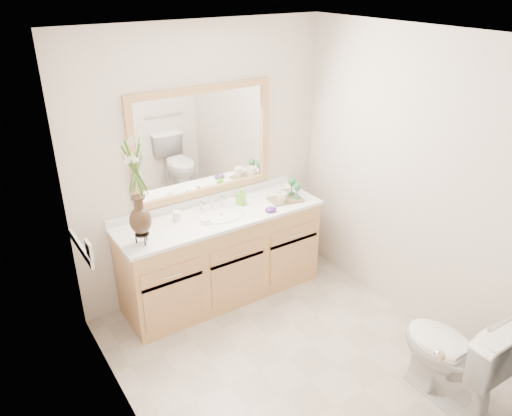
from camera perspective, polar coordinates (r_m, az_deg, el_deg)
floor at (r=4.09m, az=3.57°, el=-16.63°), size 2.60×2.60×0.00m
ceiling at (r=3.04m, az=4.87°, el=19.00°), size 2.40×2.60×0.02m
wall_back at (r=4.41m, az=-6.07°, el=5.00°), size 2.40×0.02×2.40m
wall_front at (r=2.65m, az=21.60°, el=-12.28°), size 2.40×0.02×2.40m
wall_left at (r=2.93m, az=-15.22°, el=-7.36°), size 0.02×2.60×2.40m
wall_right at (r=4.17m, az=17.44°, el=2.68°), size 0.02×2.60×2.40m
vanity at (r=4.54m, az=-3.93°, el=-5.57°), size 1.80×0.55×0.80m
counter at (r=4.33m, az=-4.10°, el=-0.88°), size 1.84×0.57×0.03m
sink at (r=4.34m, az=-3.96°, el=-1.43°), size 0.38×0.34×0.23m
mirror at (r=4.32m, az=-6.07°, el=7.45°), size 1.32×0.04×0.97m
switch_plate at (r=3.68m, az=-18.54°, el=-4.53°), size 0.02×0.12×0.12m
door at (r=2.59m, az=16.39°, el=-18.23°), size 0.80×0.03×2.00m
toilet at (r=3.79m, az=21.40°, el=-15.43°), size 0.42×0.75×0.74m
flower_vase at (r=3.74m, az=-13.61°, el=3.48°), size 0.20×0.20×0.81m
tumbler at (r=4.24m, az=-9.05°, el=-0.90°), size 0.07×0.07×0.09m
soap_dish at (r=4.18m, az=-5.73°, el=-1.63°), size 0.09×0.09×0.03m
soap_bottle at (r=4.47m, az=-1.74°, el=1.25°), size 0.08×0.08×0.14m
purple_dish at (r=4.36m, az=1.69°, el=-0.16°), size 0.11×0.09×0.04m
tray at (r=4.58m, az=3.40°, el=0.98°), size 0.33×0.25×0.01m
mug_left at (r=4.49m, az=2.92°, el=1.27°), size 0.10×0.10×0.10m
mug_right at (r=4.61m, az=3.32°, el=1.99°), size 0.15×0.15×0.11m
goblet_front at (r=4.56m, az=4.75°, el=2.31°), size 0.07×0.07×0.15m
goblet_back at (r=4.65m, az=4.13°, el=2.88°), size 0.07×0.07×0.16m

